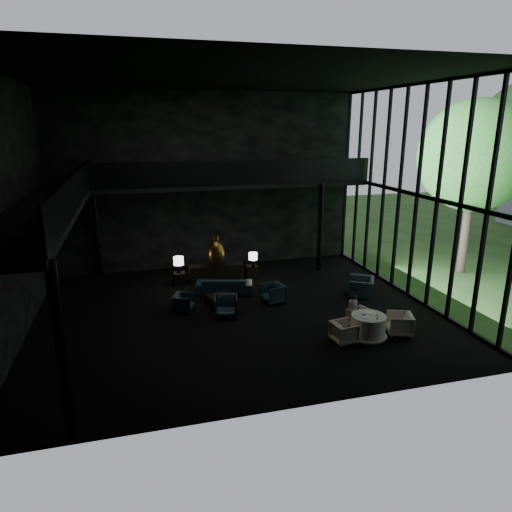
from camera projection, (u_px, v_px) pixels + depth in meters
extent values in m
cube|color=black|center=(238.00, 313.00, 16.46)|extent=(14.00, 12.00, 0.02)
cube|color=black|center=(235.00, 76.00, 14.25)|extent=(14.00, 12.00, 0.02)
cube|color=black|center=(208.00, 182.00, 20.92)|extent=(14.00, 0.04, 8.00)
cube|color=black|center=(298.00, 247.00, 9.79)|extent=(14.00, 0.04, 8.00)
cube|color=black|center=(8.00, 213.00, 13.61)|extent=(0.04, 12.00, 8.00)
cube|color=black|center=(44.00, 211.00, 13.86)|extent=(2.00, 12.00, 0.25)
cube|color=black|center=(234.00, 184.00, 20.24)|extent=(12.00, 2.00, 0.25)
cube|color=black|center=(77.00, 190.00, 13.94)|extent=(0.06, 12.00, 1.00)
cube|color=black|center=(239.00, 172.00, 19.15)|extent=(12.00, 0.06, 1.00)
cylinder|color=black|center=(62.00, 354.00, 9.37)|extent=(0.24, 0.24, 4.00)
cylinder|color=black|center=(97.00, 232.00, 19.95)|extent=(0.24, 0.24, 4.00)
cylinder|color=black|center=(320.00, 228.00, 20.82)|extent=(0.24, 0.24, 4.00)
cylinder|color=#382D23|center=(467.00, 219.00, 20.39)|extent=(0.36, 0.36, 4.90)
sphere|color=#2B5E21|center=(475.00, 156.00, 19.61)|extent=(4.80, 4.80, 4.80)
cube|color=black|center=(216.00, 273.00, 19.71)|extent=(2.32, 0.53, 0.74)
ellipsoid|color=#B8862E|center=(216.00, 253.00, 19.33)|extent=(0.72, 0.72, 1.12)
cylinder|color=#B8862E|center=(216.00, 237.00, 19.14)|extent=(0.25, 0.25, 0.23)
cube|color=black|center=(179.00, 278.00, 19.29)|extent=(0.48, 0.48, 0.53)
cylinder|color=black|center=(179.00, 269.00, 19.10)|extent=(0.13, 0.13, 0.37)
cylinder|color=white|center=(179.00, 261.00, 19.00)|extent=(0.42, 0.42, 0.34)
cube|color=black|center=(251.00, 271.00, 20.22)|extent=(0.50, 0.50, 0.55)
cylinder|color=black|center=(253.00, 263.00, 19.84)|extent=(0.12, 0.12, 0.34)
cylinder|color=white|center=(253.00, 256.00, 19.75)|extent=(0.38, 0.38, 0.31)
imported|color=black|center=(224.00, 282.00, 18.25)|extent=(2.51, 1.31, 0.94)
imported|color=#182B36|center=(184.00, 303.00, 16.53)|extent=(0.75, 0.78, 0.63)
imported|color=black|center=(273.00, 292.00, 17.32)|extent=(0.89, 0.93, 0.81)
imported|color=black|center=(226.00, 305.00, 16.03)|extent=(1.01, 0.97, 0.88)
imported|color=#0D2834|center=(361.00, 284.00, 18.03)|extent=(1.15, 1.29, 0.95)
cube|color=black|center=(221.00, 301.00, 17.03)|extent=(1.12, 1.12, 0.39)
cylinder|color=white|center=(368.00, 326.00, 14.45)|extent=(1.09, 1.09, 0.75)
cone|color=white|center=(367.00, 336.00, 14.54)|extent=(1.23, 1.23, 0.10)
imported|color=beige|center=(360.00, 318.00, 15.26)|extent=(0.75, 0.72, 0.61)
imported|color=beige|center=(400.00, 323.00, 14.67)|extent=(0.92, 0.95, 0.77)
imported|color=beige|center=(344.00, 332.00, 14.15)|extent=(0.71, 0.74, 0.69)
cylinder|color=#E19DBE|center=(353.00, 307.00, 15.28)|extent=(0.29, 0.29, 0.41)
sphere|color=#D8A884|center=(353.00, 298.00, 15.20)|extent=(0.20, 0.20, 0.20)
ellipsoid|color=black|center=(354.00, 297.00, 15.19)|extent=(0.21, 0.21, 0.14)
cylinder|color=white|center=(365.00, 317.00, 14.20)|extent=(0.28, 0.28, 0.01)
cylinder|color=white|center=(370.00, 313.00, 14.54)|extent=(0.30, 0.30, 0.02)
cylinder|color=white|center=(376.00, 316.00, 14.32)|extent=(0.21, 0.21, 0.01)
cylinder|color=white|center=(378.00, 315.00, 14.30)|extent=(0.11, 0.11, 0.06)
ellipsoid|color=white|center=(364.00, 314.00, 14.38)|extent=(0.15, 0.15, 0.08)
cylinder|color=#99999E|center=(377.00, 318.00, 14.06)|extent=(0.06, 0.06, 0.07)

